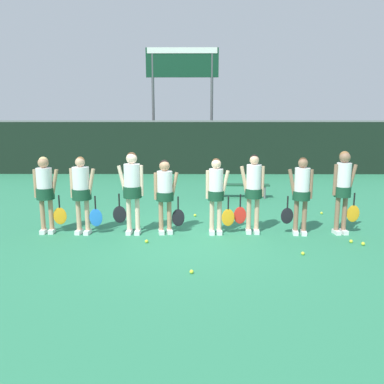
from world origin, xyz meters
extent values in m
plane|color=#2D7F56|center=(0.00, 0.00, 0.00)|extent=(140.00, 140.00, 0.00)
cube|color=black|center=(0.00, 9.85, 1.22)|extent=(60.00, 0.06, 2.45)
cube|color=slate|center=(0.00, 9.85, 2.49)|extent=(60.00, 0.08, 0.08)
cylinder|color=#515156|center=(-2.04, 11.62, 3.04)|extent=(0.14, 0.14, 6.08)
cylinder|color=#515156|center=(0.94, 11.62, 3.04)|extent=(0.14, 0.14, 6.08)
cube|color=#0F3823|center=(-0.55, 11.62, 5.37)|extent=(3.63, 0.12, 1.42)
cube|color=white|center=(-0.55, 11.55, 5.94)|extent=(3.49, 0.02, 0.28)
cube|color=#19472D|center=(1.62, 4.08, 0.42)|extent=(1.76, 0.45, 0.04)
cylinder|color=slate|center=(2.34, 4.16, 0.20)|extent=(0.06, 0.06, 0.40)
cylinder|color=slate|center=(2.33, 3.91, 0.20)|extent=(0.06, 0.06, 0.40)
cylinder|color=slate|center=(0.91, 4.24, 0.20)|extent=(0.06, 0.06, 0.40)
cylinder|color=slate|center=(0.90, 3.99, 0.20)|extent=(0.06, 0.06, 0.40)
cylinder|color=tan|center=(-3.08, 0.08, 0.40)|extent=(0.10, 0.10, 0.80)
cylinder|color=tan|center=(-3.26, 0.07, 0.40)|extent=(0.10, 0.10, 0.80)
cube|color=white|center=(-3.08, 0.05, 0.04)|extent=(0.13, 0.25, 0.09)
cube|color=white|center=(-3.26, 0.04, 0.04)|extent=(0.13, 0.25, 0.09)
cylinder|color=#16422B|center=(-3.17, 0.07, 0.89)|extent=(0.38, 0.38, 0.25)
cylinder|color=white|center=(-3.17, 0.07, 1.12)|extent=(0.33, 0.33, 0.65)
sphere|color=tan|center=(-3.17, 0.07, 1.56)|extent=(0.22, 0.22, 0.22)
sphere|color=#D8B772|center=(-3.17, 0.09, 1.59)|extent=(0.20, 0.20, 0.20)
cylinder|color=tan|center=(-2.97, 0.09, 1.11)|extent=(0.21, 0.09, 0.62)
cylinder|color=tan|center=(-3.37, 0.06, 1.11)|extent=(0.08, 0.08, 0.61)
cylinder|color=black|center=(-2.89, 0.08, 0.71)|extent=(0.03, 0.03, 0.28)
ellipsoid|color=orange|center=(-2.89, 0.08, 0.38)|extent=(0.29, 0.03, 0.38)
cylinder|color=tan|center=(-2.27, 0.01, 0.40)|extent=(0.10, 0.10, 0.80)
cylinder|color=tan|center=(-2.46, 0.03, 0.40)|extent=(0.10, 0.10, 0.80)
cube|color=white|center=(-2.27, -0.01, 0.04)|extent=(0.13, 0.25, 0.09)
cube|color=white|center=(-2.46, 0.00, 0.04)|extent=(0.13, 0.25, 0.09)
cylinder|color=#16422B|center=(-2.36, 0.02, 0.88)|extent=(0.41, 0.41, 0.23)
cylinder|color=white|center=(-2.36, 0.02, 1.14)|extent=(0.35, 0.35, 0.67)
sphere|color=tan|center=(-2.36, 0.02, 1.57)|extent=(0.20, 0.20, 0.20)
sphere|color=olive|center=(-2.36, 0.04, 1.60)|extent=(0.19, 0.19, 0.19)
cylinder|color=tan|center=(-2.15, 0.00, 1.13)|extent=(0.21, 0.09, 0.64)
cylinder|color=tan|center=(-2.57, 0.04, 1.13)|extent=(0.08, 0.08, 0.64)
cylinder|color=black|center=(-2.07, -0.02, 0.71)|extent=(0.03, 0.03, 0.28)
ellipsoid|color=blue|center=(-2.07, -0.02, 0.37)|extent=(0.28, 0.03, 0.39)
cylinder|color=beige|center=(-1.17, 0.01, 0.42)|extent=(0.10, 0.10, 0.85)
cylinder|color=beige|center=(-1.36, 0.02, 0.42)|extent=(0.10, 0.10, 0.85)
cube|color=white|center=(-1.17, -0.02, 0.04)|extent=(0.12, 0.24, 0.09)
cube|color=white|center=(-1.36, -0.01, 0.04)|extent=(0.12, 0.24, 0.09)
cylinder|color=#16422B|center=(-1.26, 0.02, 0.94)|extent=(0.40, 0.40, 0.25)
cylinder|color=white|center=(-1.26, 0.02, 1.20)|extent=(0.35, 0.35, 0.69)
sphere|color=beige|center=(-1.26, 0.02, 1.66)|extent=(0.23, 0.23, 0.23)
sphere|color=#4C331E|center=(-1.26, 0.04, 1.68)|extent=(0.21, 0.21, 0.21)
cylinder|color=beige|center=(-1.48, 0.02, 1.18)|extent=(0.21, 0.08, 0.66)
cylinder|color=beige|center=(-1.06, 0.01, 1.18)|extent=(0.08, 0.08, 0.66)
cylinder|color=black|center=(-1.56, 0.01, 0.76)|extent=(0.03, 0.03, 0.27)
ellipsoid|color=black|center=(-1.56, 0.01, 0.44)|extent=(0.29, 0.03, 0.38)
cylinder|color=tan|center=(-0.48, 0.08, 0.38)|extent=(0.10, 0.10, 0.77)
cylinder|color=tan|center=(-0.66, 0.04, 0.38)|extent=(0.10, 0.10, 0.77)
cube|color=white|center=(-0.47, 0.05, 0.04)|extent=(0.15, 0.26, 0.09)
cube|color=white|center=(-0.65, 0.01, 0.04)|extent=(0.15, 0.26, 0.09)
cylinder|color=#16422B|center=(-0.57, 0.06, 0.84)|extent=(0.38, 0.38, 0.19)
cylinder|color=white|center=(-0.57, 0.06, 1.08)|extent=(0.33, 0.33, 0.61)
sphere|color=tan|center=(-0.57, 0.06, 1.49)|extent=(0.22, 0.22, 0.22)
sphere|color=black|center=(-0.57, 0.08, 1.52)|extent=(0.21, 0.21, 0.21)
cylinder|color=tan|center=(-0.37, 0.10, 1.06)|extent=(0.21, 0.11, 0.58)
cylinder|color=tan|center=(-0.76, 0.02, 1.06)|extent=(0.08, 0.08, 0.58)
cylinder|color=black|center=(-0.29, 0.10, 0.68)|extent=(0.03, 0.03, 0.28)
ellipsoid|color=black|center=(-0.29, 0.10, 0.35)|extent=(0.28, 0.03, 0.39)
cylinder|color=beige|center=(0.62, 0.04, 0.39)|extent=(0.10, 0.10, 0.79)
cylinder|color=beige|center=(0.45, 0.03, 0.39)|extent=(0.10, 0.10, 0.79)
cube|color=white|center=(0.62, 0.01, 0.04)|extent=(0.12, 0.24, 0.09)
cube|color=white|center=(0.45, 0.00, 0.04)|extent=(0.12, 0.24, 0.09)
cylinder|color=#16422B|center=(0.53, 0.04, 0.86)|extent=(0.35, 0.35, 0.20)
cylinder|color=white|center=(0.53, 0.04, 1.11)|extent=(0.30, 0.30, 0.65)
sphere|color=beige|center=(0.53, 0.04, 1.54)|extent=(0.21, 0.21, 0.21)
sphere|color=#4C331E|center=(0.53, 0.06, 1.56)|extent=(0.19, 0.19, 0.19)
cylinder|color=beige|center=(0.73, 0.04, 1.10)|extent=(0.20, 0.08, 0.62)
cylinder|color=beige|center=(0.35, 0.03, 1.10)|extent=(0.08, 0.08, 0.61)
cylinder|color=black|center=(0.81, 0.02, 0.70)|extent=(0.03, 0.03, 0.28)
ellipsoid|color=orange|center=(0.81, 0.02, 0.37)|extent=(0.28, 0.03, 0.38)
cylinder|color=tan|center=(1.44, 0.09, 0.41)|extent=(0.10, 0.10, 0.82)
cylinder|color=tan|center=(1.27, 0.10, 0.41)|extent=(0.10, 0.10, 0.82)
cube|color=white|center=(1.44, 0.06, 0.04)|extent=(0.12, 0.25, 0.09)
cube|color=white|center=(1.26, 0.07, 0.04)|extent=(0.12, 0.25, 0.09)
cylinder|color=#16422B|center=(1.35, 0.10, 0.89)|extent=(0.37, 0.37, 0.20)
cylinder|color=white|center=(1.35, 0.10, 1.17)|extent=(0.32, 0.32, 0.69)
sphere|color=tan|center=(1.35, 0.10, 1.62)|extent=(0.20, 0.20, 0.20)
sphere|color=black|center=(1.35, 0.12, 1.64)|extent=(0.18, 0.18, 0.18)
cylinder|color=tan|center=(1.15, 0.11, 1.16)|extent=(0.21, 0.09, 0.66)
cylinder|color=tan|center=(1.54, 0.09, 1.16)|extent=(0.08, 0.08, 0.66)
cylinder|color=black|center=(1.07, 0.09, 0.73)|extent=(0.03, 0.03, 0.28)
ellipsoid|color=red|center=(1.07, 0.09, 0.40)|extent=(0.27, 0.03, 0.38)
cylinder|color=#8C664C|center=(2.46, -0.01, 0.40)|extent=(0.10, 0.10, 0.80)
cylinder|color=#8C664C|center=(2.28, 0.02, 0.40)|extent=(0.10, 0.10, 0.80)
cube|color=white|center=(2.45, -0.04, 0.04)|extent=(0.14, 0.25, 0.09)
cube|color=white|center=(2.28, -0.01, 0.04)|extent=(0.14, 0.25, 0.09)
cylinder|color=#16422B|center=(2.37, 0.01, 0.87)|extent=(0.37, 0.37, 0.19)
cylinder|color=white|center=(2.37, 0.01, 1.13)|extent=(0.32, 0.32, 0.66)
sphere|color=#8C664C|center=(2.37, 0.01, 1.56)|extent=(0.20, 0.20, 0.20)
sphere|color=#4C331E|center=(2.37, 0.03, 1.59)|extent=(0.19, 0.19, 0.19)
cylinder|color=#8C664C|center=(2.17, 0.03, 1.11)|extent=(0.21, 0.10, 0.63)
cylinder|color=#8C664C|center=(2.56, -0.02, 1.11)|extent=(0.08, 0.08, 0.63)
cylinder|color=black|center=(2.09, 0.02, 0.72)|extent=(0.03, 0.03, 0.26)
ellipsoid|color=black|center=(2.09, 0.02, 0.41)|extent=(0.27, 0.03, 0.36)
cylinder|color=#8C664C|center=(3.35, 0.07, 0.43)|extent=(0.10, 0.10, 0.86)
cylinder|color=#8C664C|center=(3.18, 0.05, 0.43)|extent=(0.10, 0.10, 0.86)
cube|color=white|center=(3.35, 0.04, 0.04)|extent=(0.14, 0.25, 0.09)
cube|color=white|center=(3.19, 0.02, 0.04)|extent=(0.14, 0.25, 0.09)
cylinder|color=#16422B|center=(3.27, 0.06, 0.94)|extent=(0.35, 0.35, 0.22)
cylinder|color=white|center=(3.27, 0.06, 1.21)|extent=(0.30, 0.30, 0.70)
sphere|color=#8C664C|center=(3.27, 0.06, 1.68)|extent=(0.23, 0.23, 0.23)
sphere|color=olive|center=(3.26, 0.08, 1.71)|extent=(0.21, 0.21, 0.21)
cylinder|color=#8C664C|center=(3.46, 0.08, 1.20)|extent=(0.22, 0.10, 0.67)
cylinder|color=#8C664C|center=(3.09, 0.04, 1.20)|extent=(0.08, 0.08, 0.67)
cylinder|color=black|center=(3.54, 0.07, 0.77)|extent=(0.03, 0.03, 0.27)
ellipsoid|color=orange|center=(3.54, 0.07, 0.45)|extent=(0.28, 0.03, 0.38)
sphere|color=#CCE033|center=(-0.77, 1.43, 0.03)|extent=(0.07, 0.07, 0.07)
sphere|color=#CCE033|center=(1.22, 1.26, 0.04)|extent=(0.07, 0.07, 0.07)
sphere|color=#CCE033|center=(0.03, -2.19, 0.03)|extent=(0.07, 0.07, 0.07)
sphere|color=#CCE033|center=(2.07, -1.31, 0.03)|extent=(0.06, 0.06, 0.06)
sphere|color=#CCE033|center=(3.25, -0.59, 0.03)|extent=(0.07, 0.07, 0.07)
sphere|color=#CCE033|center=(0.09, 1.57, 0.03)|extent=(0.07, 0.07, 0.07)
sphere|color=#CCE033|center=(3.43, -0.75, 0.04)|extent=(0.07, 0.07, 0.07)
sphere|color=#CCE033|center=(-0.90, -0.62, 0.03)|extent=(0.07, 0.07, 0.07)
sphere|color=#CCE033|center=(3.47, 1.84, 0.03)|extent=(0.06, 0.06, 0.06)
camera|label=1|loc=(0.07, -7.89, 2.39)|focal=35.00mm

